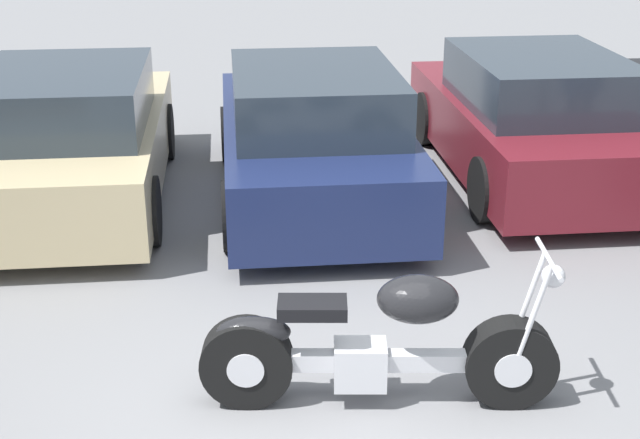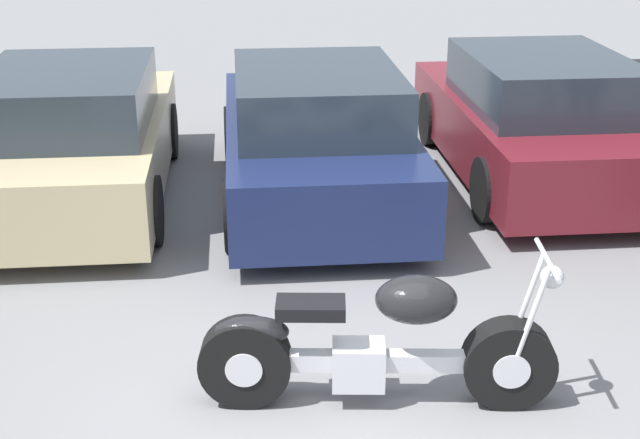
% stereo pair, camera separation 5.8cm
% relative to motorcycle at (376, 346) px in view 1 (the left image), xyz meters
% --- Properties ---
extents(motorcycle, '(2.32, 0.71, 1.06)m').
position_rel_motorcycle_xyz_m(motorcycle, '(0.00, 0.00, 0.00)').
color(motorcycle, black).
rests_on(motorcycle, ground_plane).
extents(parked_car_champagne, '(1.90, 4.24, 1.43)m').
position_rel_motorcycle_xyz_m(parked_car_champagne, '(-2.50, 4.06, 0.25)').
color(parked_car_champagne, '#C6B284').
rests_on(parked_car_champagne, ground_plane).
extents(parked_car_navy, '(1.90, 4.24, 1.43)m').
position_rel_motorcycle_xyz_m(parked_car_navy, '(-0.03, 3.86, 0.25)').
color(parked_car_navy, '#19234C').
rests_on(parked_car_navy, ground_plane).
extents(parked_car_maroon, '(1.90, 4.24, 1.43)m').
position_rel_motorcycle_xyz_m(parked_car_maroon, '(2.45, 4.31, 0.25)').
color(parked_car_maroon, maroon).
rests_on(parked_car_maroon, ground_plane).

